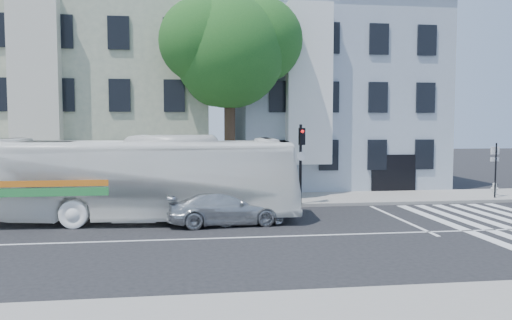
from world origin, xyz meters
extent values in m
plane|color=black|center=(0.00, 0.00, 0.00)|extent=(120.00, 120.00, 0.00)
cube|color=gray|center=(0.00, 8.00, 0.07)|extent=(80.00, 4.00, 0.15)
cube|color=gray|center=(-7.00, 15.00, 5.50)|extent=(12.00, 10.00, 11.00)
cube|color=#9CA8BA|center=(7.00, 15.00, 5.50)|extent=(12.00, 10.00, 11.00)
cylinder|color=#2D2116|center=(0.00, 8.50, 2.60)|extent=(0.56, 0.56, 5.20)
sphere|color=#144117|center=(0.00, 8.50, 7.50)|extent=(5.60, 5.60, 5.60)
sphere|color=#144117|center=(1.60, 8.90, 8.20)|extent=(4.40, 4.40, 4.40)
sphere|color=#144117|center=(-1.40, 8.20, 8.00)|extent=(4.20, 4.20, 4.20)
sphere|color=#144117|center=(0.30, 9.70, 9.20)|extent=(3.80, 3.80, 3.80)
sphere|color=#144117|center=(-0.60, 9.10, 6.50)|extent=(3.40, 3.40, 3.40)
imported|color=white|center=(-3.88, 3.49, 1.73)|extent=(3.76, 12.59, 3.46)
imported|color=silver|center=(-0.69, 2.37, 0.66)|extent=(2.26, 4.70, 1.32)
cylinder|color=black|center=(3.13, 6.05, 1.95)|extent=(0.13, 0.13, 3.89)
cube|color=black|center=(3.13, 5.80, 3.34)|extent=(0.30, 0.26, 0.79)
sphere|color=red|center=(3.13, 5.67, 3.57)|extent=(0.15, 0.15, 0.15)
cylinder|color=white|center=(3.13, 5.90, 2.41)|extent=(0.40, 0.13, 0.41)
cylinder|color=beige|center=(14.00, 7.55, 0.42)|extent=(0.21, 0.21, 0.54)
sphere|color=beige|center=(14.00, 7.55, 0.71)|extent=(0.20, 0.20, 0.20)
cylinder|color=beige|center=(14.00, 7.55, 0.49)|extent=(0.38, 0.24, 0.12)
cylinder|color=black|center=(13.42, 6.64, 1.55)|extent=(0.08, 0.08, 2.81)
cube|color=white|center=(13.42, 6.74, 2.57)|extent=(0.51, 0.12, 0.39)
cube|color=white|center=(13.42, 6.74, 2.12)|extent=(0.51, 0.12, 0.20)
camera|label=1|loc=(-2.07, -16.79, 3.86)|focal=35.00mm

